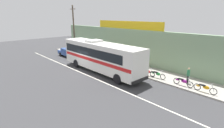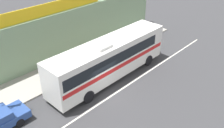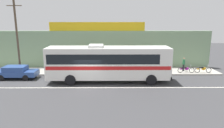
{
  "view_description": "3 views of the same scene",
  "coord_description": "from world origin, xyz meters",
  "px_view_note": "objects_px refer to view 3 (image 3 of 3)",
  "views": [
    {
      "loc": [
        17.46,
        -11.27,
        6.65
      ],
      "look_at": [
        3.16,
        1.93,
        1.09
      ],
      "focal_mm": 27.26,
      "sensor_mm": 36.0,
      "label": 1
    },
    {
      "loc": [
        -11.19,
        -11.47,
        12.1
      ],
      "look_at": [
        2.41,
        1.36,
        1.11
      ],
      "focal_mm": 38.72,
      "sensor_mm": 36.0,
      "label": 2
    },
    {
      "loc": [
        2.18,
        -18.86,
        6.28
      ],
      "look_at": [
        2.3,
        1.41,
        1.78
      ],
      "focal_mm": 32.59,
      "sensor_mm": 36.0,
      "label": 3
    }
  ],
  "objects_px": {
    "intercity_bus": "(108,62)",
    "pedestrian_near_shop": "(184,63)",
    "parked_car": "(16,72)",
    "motorcycle_purple": "(161,69)",
    "motorcycle_red": "(151,70)",
    "motorcycle_orange": "(203,69)",
    "motorcycle_blue": "(186,69)",
    "utility_pole": "(17,37)"
  },
  "relations": [
    {
      "from": "intercity_bus",
      "to": "motorcycle_red",
      "type": "xyz_separation_m",
      "value": [
        5.02,
        2.71,
        -1.5
      ]
    },
    {
      "from": "parked_car",
      "to": "motorcycle_purple",
      "type": "bearing_deg",
      "value": 6.35
    },
    {
      "from": "motorcycle_purple",
      "to": "motorcycle_orange",
      "type": "height_order",
      "value": "same"
    },
    {
      "from": "intercity_bus",
      "to": "motorcycle_blue",
      "type": "distance_m",
      "value": 9.62
    },
    {
      "from": "utility_pole",
      "to": "pedestrian_near_shop",
      "type": "bearing_deg",
      "value": 3.88
    },
    {
      "from": "motorcycle_red",
      "to": "pedestrian_near_shop",
      "type": "distance_m",
      "value": 4.25
    },
    {
      "from": "parked_car",
      "to": "motorcycle_red",
      "type": "relative_size",
      "value": 2.25
    },
    {
      "from": "motorcycle_orange",
      "to": "utility_pole",
      "type": "bearing_deg",
      "value": -179.04
    },
    {
      "from": "motorcycle_red",
      "to": "pedestrian_near_shop",
      "type": "relative_size",
      "value": 1.19
    },
    {
      "from": "motorcycle_red",
      "to": "motorcycle_blue",
      "type": "xyz_separation_m",
      "value": [
        4.05,
        0.13,
        0.0
      ]
    },
    {
      "from": "intercity_bus",
      "to": "utility_pole",
      "type": "height_order",
      "value": "utility_pole"
    },
    {
      "from": "motorcycle_purple",
      "to": "motorcycle_orange",
      "type": "xyz_separation_m",
      "value": [
        4.82,
        -0.02,
        0.0
      ]
    },
    {
      "from": "motorcycle_blue",
      "to": "pedestrian_near_shop",
      "type": "bearing_deg",
      "value": 87.59
    },
    {
      "from": "parked_car",
      "to": "motorcycle_orange",
      "type": "xyz_separation_m",
      "value": [
        20.86,
        1.76,
        -0.17
      ]
    },
    {
      "from": "intercity_bus",
      "to": "motorcycle_red",
      "type": "height_order",
      "value": "intercity_bus"
    },
    {
      "from": "intercity_bus",
      "to": "pedestrian_near_shop",
      "type": "xyz_separation_m",
      "value": [
        9.11,
        3.76,
        -0.98
      ]
    },
    {
      "from": "motorcycle_red",
      "to": "utility_pole",
      "type": "bearing_deg",
      "value": -179.09
    },
    {
      "from": "utility_pole",
      "to": "motorcycle_blue",
      "type": "height_order",
      "value": "utility_pole"
    },
    {
      "from": "intercity_bus",
      "to": "motorcycle_purple",
      "type": "relative_size",
      "value": 6.37
    },
    {
      "from": "intercity_bus",
      "to": "motorcycle_blue",
      "type": "relative_size",
      "value": 6.24
    },
    {
      "from": "intercity_bus",
      "to": "motorcycle_orange",
      "type": "distance_m",
      "value": 11.5
    },
    {
      "from": "utility_pole",
      "to": "motorcycle_orange",
      "type": "relative_size",
      "value": 4.17
    },
    {
      "from": "motorcycle_orange",
      "to": "intercity_bus",
      "type": "bearing_deg",
      "value": -165.69
    },
    {
      "from": "utility_pole",
      "to": "motorcycle_red",
      "type": "height_order",
      "value": "utility_pole"
    },
    {
      "from": "motorcycle_orange",
      "to": "pedestrian_near_shop",
      "type": "relative_size",
      "value": 1.19
    },
    {
      "from": "intercity_bus",
      "to": "motorcycle_purple",
      "type": "distance_m",
      "value": 7.01
    },
    {
      "from": "motorcycle_red",
      "to": "motorcycle_purple",
      "type": "bearing_deg",
      "value": 6.5
    },
    {
      "from": "motorcycle_orange",
      "to": "pedestrian_near_shop",
      "type": "height_order",
      "value": "pedestrian_near_shop"
    },
    {
      "from": "motorcycle_blue",
      "to": "motorcycle_red",
      "type": "bearing_deg",
      "value": -178.1
    },
    {
      "from": "motorcycle_purple",
      "to": "motorcycle_red",
      "type": "height_order",
      "value": "same"
    },
    {
      "from": "intercity_bus",
      "to": "motorcycle_blue",
      "type": "height_order",
      "value": "intercity_bus"
    },
    {
      "from": "pedestrian_near_shop",
      "to": "motorcycle_blue",
      "type": "bearing_deg",
      "value": -92.41
    },
    {
      "from": "intercity_bus",
      "to": "motorcycle_red",
      "type": "bearing_deg",
      "value": 28.33
    },
    {
      "from": "parked_car",
      "to": "utility_pole",
      "type": "xyz_separation_m",
      "value": [
        -0.17,
        1.41,
        3.6
      ]
    },
    {
      "from": "motorcycle_orange",
      "to": "motorcycle_red",
      "type": "bearing_deg",
      "value": -178.93
    },
    {
      "from": "motorcycle_purple",
      "to": "motorcycle_blue",
      "type": "bearing_deg",
      "value": -0.07
    },
    {
      "from": "motorcycle_blue",
      "to": "intercity_bus",
      "type": "bearing_deg",
      "value": -162.61
    },
    {
      "from": "intercity_bus",
      "to": "motorcycle_orange",
      "type": "xyz_separation_m",
      "value": [
        11.05,
        2.82,
        -1.5
      ]
    },
    {
      "from": "motorcycle_orange",
      "to": "motorcycle_purple",
      "type": "bearing_deg",
      "value": 179.71
    },
    {
      "from": "motorcycle_blue",
      "to": "pedestrian_near_shop",
      "type": "height_order",
      "value": "pedestrian_near_shop"
    },
    {
      "from": "parked_car",
      "to": "pedestrian_near_shop",
      "type": "xyz_separation_m",
      "value": [
        18.92,
        2.7,
        0.35
      ]
    },
    {
      "from": "motorcycle_red",
      "to": "pedestrian_near_shop",
      "type": "bearing_deg",
      "value": 14.5
    }
  ]
}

